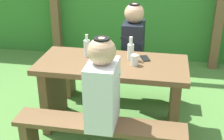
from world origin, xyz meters
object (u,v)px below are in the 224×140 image
picnic_table (112,84)px  cell_phone (145,58)px  bench_far (121,75)px  person_black_coat (133,39)px  person_white_shirt (102,86)px  bottle_left (131,51)px  bench_near (99,135)px  bottle_right (87,48)px  drinking_glass (135,60)px

picnic_table → cell_phone: (0.30, 0.14, 0.23)m
bench_far → cell_phone: (0.30, -0.44, 0.41)m
picnic_table → cell_phone: 0.40m
picnic_table → person_black_coat: bearing=77.0°
person_white_shirt → bottle_left: (0.13, 0.67, 0.04)m
picnic_table → bottle_left: size_ratio=6.22×
bench_far → picnic_table: bearing=-90.0°
bench_near → person_white_shirt: person_white_shirt is taller
picnic_table → bottle_left: 0.36m
person_black_coat → bottle_right: 0.62m
person_black_coat → person_white_shirt: bearing=-95.1°
bench_far → person_black_coat: person_black_coat is taller
bottle_right → cell_phone: bearing=3.8°
person_black_coat → drinking_glass: 0.60m
person_black_coat → bottle_right: person_black_coat is taller
bench_far → person_black_coat: 0.47m
picnic_table → bench_far: size_ratio=1.00×
bench_near → drinking_glass: bearing=68.9°
person_white_shirt → bottle_right: 0.74m
picnic_table → bench_near: picnic_table is taller
bench_far → person_white_shirt: size_ratio=1.95×
bench_far → bottle_left: (0.16, -0.48, 0.49)m
bench_far → bottle_right: size_ratio=6.32×
picnic_table → bottle_left: (0.16, 0.10, 0.31)m
bench_near → drinking_glass: drinking_glass is taller
bench_near → cell_phone: (0.30, 0.72, 0.41)m
bench_far → drinking_glass: size_ratio=14.29×
bench_near → person_white_shirt: size_ratio=1.95×
picnic_table → bench_far: (0.00, 0.58, -0.18)m
bench_near → bottle_right: 0.88m
drinking_glass → bottle_right: (-0.48, 0.13, 0.04)m
bottle_left → cell_phone: bottle_left is taller
bench_far → person_white_shirt: 1.24m
bottle_left → drinking_glass: bearing=-67.4°
bottle_right → cell_phone: (0.56, 0.04, -0.08)m
person_white_shirt → bottle_left: bearing=79.0°
person_white_shirt → drinking_glass: 0.58m
cell_phone → person_white_shirt: bearing=-130.0°
bench_far → drinking_glass: (0.21, -0.60, 0.45)m
drinking_glass → bottle_right: size_ratio=0.44×
bench_near → bottle_left: (0.16, 0.68, 0.49)m
person_black_coat → bottle_left: size_ratio=3.20×
bottle_right → person_black_coat: bearing=49.9°
cell_phone → person_black_coat: bearing=91.0°
picnic_table → bottle_right: size_ratio=6.32×
bottle_left → cell_phone: 0.16m
bench_far → drinking_glass: 0.78m
bench_far → person_black_coat: (0.13, -0.00, 0.45)m
picnic_table → cell_phone: size_ratio=10.00×
bottle_left → bench_far: bearing=108.6°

